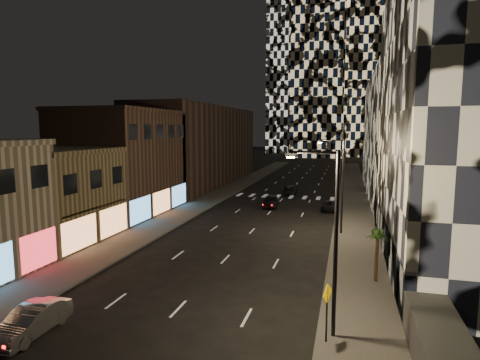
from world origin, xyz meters
The scene contains 21 objects.
sidewalk_left centered at (-10.00, 50.00, 0.07)m, with size 4.00×120.00×0.15m, color #47443F.
sidewalk_right centered at (10.00, 50.00, 0.07)m, with size 4.00×120.00×0.15m, color #47443F.
curb_left centered at (-7.90, 50.00, 0.07)m, with size 0.20×120.00×0.15m, color #4C4C47.
curb_right centered at (7.90, 50.00, 0.07)m, with size 0.20×120.00×0.15m, color #4C4C47.
retail_tan centered at (-17.00, 21.00, 4.00)m, with size 10.00×10.00×8.00m, color olive.
retail_brown centered at (-17.00, 33.50, 6.00)m, with size 10.00×15.00×12.00m, color #4F382D.
retail_filler_left centered at (-17.00, 60.00, 7.00)m, with size 10.00×40.00×14.00m, color #4F382D.
midrise_base centered at (12.30, 24.50, 1.50)m, with size 0.60×25.00×3.00m, color #383838.
plinth_right centered at (13.00, 8.00, 1.00)m, with size 2.00×8.00×2.00m, color #383838.
midrise_filler_right centered at (20.00, 57.00, 9.00)m, with size 16.00×40.00×18.00m, color #232326.
tower_right_mid centered at (35.00, 135.00, 50.00)m, with size 20.00×20.00×100.00m, color black.
tower_left_back centered at (-12.00, 165.00, 60.00)m, with size 24.00×24.00×120.00m, color black.
tower_center_low centered at (-2.00, 140.00, 47.50)m, with size 18.00×18.00×95.00m, color black.
streetlight_near centered at (8.35, 10.00, 5.35)m, with size 2.55×0.25×9.00m.
streetlight_far centered at (8.35, 30.00, 5.35)m, with size 2.55×0.25×9.00m.
car_silver_parked centered at (-5.80, 6.41, 0.73)m, with size 1.55×4.45×1.47m, color #9B9CA1.
car_dark_midlane centered at (-0.50, 41.61, 0.78)m, with size 1.84×4.56×1.55m, color black.
car_dark_oncoming centered at (0.50, 52.69, 0.70)m, with size 1.95×4.80×1.39m, color black.
car_dark_rightlane centered at (7.00, 41.23, 0.58)m, with size 1.92×4.16×1.16m, color black.
ped_sign centered at (8.30, 9.33, 2.11)m, with size 0.35×0.92×2.86m.
palm_tree centered at (11.05, 17.98, 3.03)m, with size 1.76×1.78×3.49m.
Camera 1 is at (9.03, -8.94, 10.16)m, focal length 30.00 mm.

